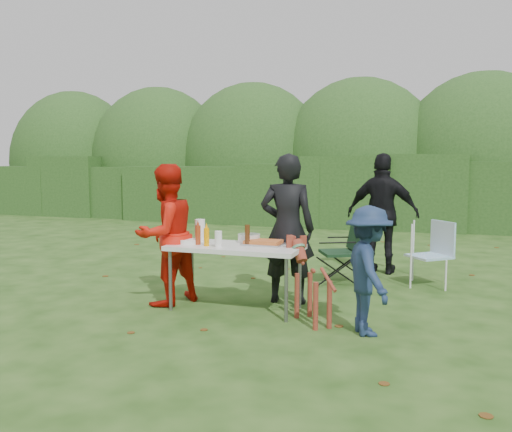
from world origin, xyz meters
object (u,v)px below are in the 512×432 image
(person_cook, at_px, (287,229))
(paper_towel_roll, at_px, (200,230))
(camping_chair, at_px, (341,248))
(dog, at_px, (313,283))
(lawn_chair, at_px, (429,253))
(child, at_px, (369,270))
(beer_bottle, at_px, (247,235))
(folding_table, at_px, (235,250))
(mustard_bottle, at_px, (206,237))
(person_red_jacket, at_px, (166,235))
(ketchup_bottle, at_px, (198,235))
(person_black_puffy, at_px, (383,214))

(person_cook, xyz_separation_m, paper_towel_roll, (-0.98, -0.34, -0.02))
(camping_chair, bearing_deg, dog, 64.95)
(camping_chair, height_order, lawn_chair, camping_chair)
(child, xyz_separation_m, beer_bottle, (-1.40, 0.40, 0.23))
(lawn_chair, xyz_separation_m, beer_bottle, (-1.91, -1.93, 0.42))
(person_cook, height_order, beer_bottle, person_cook)
(folding_table, distance_m, paper_towel_roll, 0.56)
(lawn_chair, relative_size, mustard_bottle, 4.41)
(person_cook, xyz_separation_m, child, (1.07, -0.88, -0.26))
(mustard_bottle, bearing_deg, beer_bottle, 19.92)
(person_cook, bearing_deg, lawn_chair, -145.34)
(person_red_jacket, height_order, mustard_bottle, person_red_jacket)
(dog, distance_m, ketchup_bottle, 1.44)
(camping_chair, distance_m, lawn_chair, 1.18)
(person_black_puffy, xyz_separation_m, child, (0.18, -2.96, -0.27))
(person_black_puffy, bearing_deg, lawn_chair, 142.06)
(folding_table, height_order, person_red_jacket, person_red_jacket)
(beer_bottle, bearing_deg, paper_towel_roll, 167.39)
(lawn_chair, bearing_deg, beer_bottle, 4.31)
(person_red_jacket, xyz_separation_m, paper_towel_roll, (0.35, 0.19, 0.04))
(beer_bottle, distance_m, paper_towel_roll, 0.67)
(beer_bottle, bearing_deg, mustard_bottle, -160.08)
(dog, relative_size, paper_towel_roll, 3.41)
(person_cook, bearing_deg, ketchup_bottle, 25.71)
(folding_table, height_order, child, child)
(dog, bearing_deg, paper_towel_roll, 35.83)
(person_red_jacket, distance_m, beer_bottle, 1.00)
(beer_bottle, bearing_deg, person_black_puffy, 64.64)
(person_red_jacket, height_order, child, person_red_jacket)
(folding_table, distance_m, dog, 1.01)
(child, distance_m, camping_chair, 2.22)
(folding_table, height_order, paper_towel_roll, paper_towel_roll)
(child, height_order, camping_chair, child)
(person_red_jacket, bearing_deg, paper_towel_roll, 141.47)
(folding_table, relative_size, person_red_jacket, 0.91)
(person_red_jacket, bearing_deg, child, 104.13)
(person_black_puffy, xyz_separation_m, lawn_chair, (0.69, -0.63, -0.46))
(child, relative_size, lawn_chair, 1.43)
(folding_table, distance_m, person_red_jacket, 0.87)
(person_cook, bearing_deg, beer_bottle, 48.12)
(lawn_chair, relative_size, beer_bottle, 3.68)
(person_black_puffy, bearing_deg, person_cook, 71.23)
(dog, xyz_separation_m, beer_bottle, (-0.81, 0.23, 0.44))
(dog, xyz_separation_m, lawn_chair, (1.10, 2.16, 0.02))
(folding_table, relative_size, paper_towel_roll, 5.77)
(dog, bearing_deg, mustard_bottle, 46.84)
(person_red_jacket, xyz_separation_m, beer_bottle, (1.00, 0.05, 0.03))
(camping_chair, distance_m, paper_towel_roll, 2.14)
(folding_table, relative_size, dog, 1.69)
(person_red_jacket, relative_size, ketchup_bottle, 7.52)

